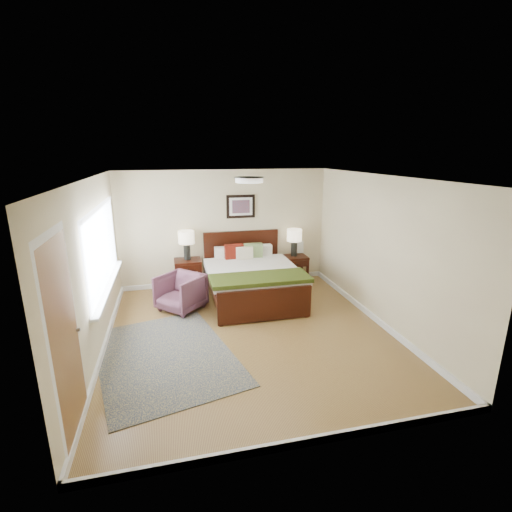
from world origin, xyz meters
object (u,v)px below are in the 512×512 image
Objects in this scene: nightstand_right at (294,266)px; armchair at (181,292)px; lamp_right at (294,238)px; rug_persian at (165,356)px; lamp_left at (186,240)px; bed at (251,273)px; nightstand_left at (188,266)px.

nightstand_right is 0.79× the size of armchair.
lamp_right is at bearing 90.00° from nightstand_right.
armchair is at bearing 65.87° from rug_persian.
bed is at bearing -34.92° from lamp_left.
rug_persian is at bearing -100.67° from lamp_left.
nightstand_left is at bearing 123.94° from armchair.
armchair is (-1.39, -0.21, -0.20)m from bed.
armchair reaches higher than nightstand_left.
lamp_left is 0.24× the size of rug_persian.
nightstand_left is 1.06m from armchair.
armchair is 1.69m from rug_persian.
bed is 2.89× the size of armchair.
lamp_left is 2.93m from rug_persian.
bed is at bearing 53.55° from armchair.
nightstand_left is 2.75m from rug_persian.
nightstand_left is 0.89× the size of armchair.
nightstand_left is 1.09× the size of lamp_right.
bed is 0.85× the size of rug_persian.
lamp_left is (0.00, 0.02, 0.55)m from nightstand_left.
nightstand_left is 2.41m from lamp_right.
nightstand_left reaches higher than rug_persian.
bed reaches higher than nightstand_left.
lamp_left reaches higher than bed.
armchair is 0.29× the size of rug_persian.
bed is 1.42m from armchair.
armchair is at bearing -157.85° from lamp_right.
lamp_left is 1.00× the size of lamp_right.
armchair is (-0.20, -1.02, -0.20)m from nightstand_left.
nightstand_left reaches higher than nightstand_right.
nightstand_left is at bearing -90.00° from lamp_left.
lamp_right is 0.82× the size of armchair.
lamp_left is 0.82× the size of armchair.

